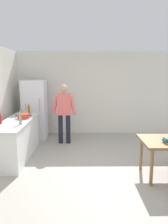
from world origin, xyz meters
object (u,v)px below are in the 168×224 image
bottle_vinegar_tall (20,118)px  bottle_oil_amber (29,110)px  utensil_jar (26,113)px  refrigerator (35,109)px  person (64,110)px  cooking_pot (23,116)px  bottle_sauce_red (0,120)px

bottle_vinegar_tall → bottle_oil_amber: size_ratio=1.14×
utensil_jar → bottle_vinegar_tall: size_ratio=1.00×
bottle_oil_amber → utensil_jar: bearing=-96.4°
bottle_vinegar_tall → refrigerator: bearing=93.0°
person → utensil_jar: person is taller
utensil_jar → refrigerator: bearing=88.3°
refrigerator → cooking_pot: refrigerator is taller
cooking_pot → utensil_jar: (-0.04, 0.36, 0.02)m
refrigerator → bottle_oil_amber: refrigerator is taller
utensil_jar → bottle_sauce_red: utensil_jar is taller
bottle_sauce_red → bottle_oil_amber: bearing=73.4°
person → bottle_vinegar_tall: person is taller
refrigerator → cooking_pot: (0.01, -1.37, 0.06)m
person → utensil_jar: size_ratio=5.31×
person → bottle_sauce_red: size_ratio=7.08×
person → bottle_vinegar_tall: size_ratio=5.31×
refrigerator → person: bearing=-30.2°
refrigerator → utensil_jar: (-0.03, -1.01, 0.08)m
cooking_pot → utensil_jar: bearing=95.9°
bottle_vinegar_tall → bottle_sauce_red: (-0.46, 0.06, -0.04)m
refrigerator → bottle_oil_amber: bearing=-90.1°
cooking_pot → bottle_vinegar_tall: 0.63m
person → bottle_vinegar_tall: (-0.85, -1.44, 0.06)m
refrigerator → utensil_jar: bearing=-91.7°
cooking_pot → bottle_sauce_red: bottle_sauce_red is taller
person → bottle_oil_amber: person is taller
utensil_jar → bottle_sauce_red: bearing=-109.4°
person → bottle_oil_amber: (-0.95, -0.19, 0.04)m
refrigerator → cooking_pot: bearing=-89.7°
bottle_vinegar_tall → person: bearing=59.6°
utensil_jar → bottle_oil_amber: bearing=83.6°
bottle_oil_amber → bottle_sauce_red: (-0.36, -1.19, -0.02)m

